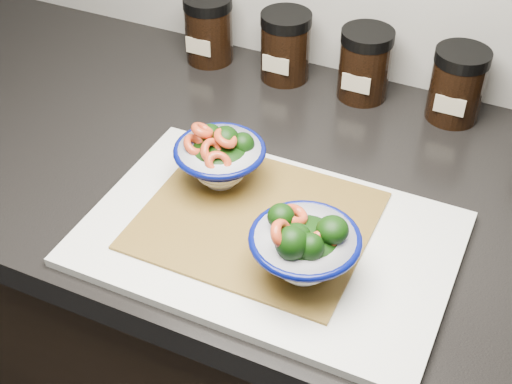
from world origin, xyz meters
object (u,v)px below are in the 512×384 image
at_px(spice_jar_a, 209,29).
at_px(cutting_board, 268,239).
at_px(spice_jar_d, 457,85).
at_px(bowl_right, 304,248).
at_px(bowl_left, 220,158).
at_px(spice_jar_c, 365,64).
at_px(spice_jar_b, 285,46).

bearing_deg(spice_jar_a, cutting_board, -53.26).
distance_m(cutting_board, spice_jar_d, 0.40).
distance_m(bowl_right, spice_jar_d, 0.42).
relative_size(cutting_board, bowl_left, 3.72).
height_order(bowl_right, spice_jar_c, bowl_right).
bearing_deg(spice_jar_b, spice_jar_a, 180.00).
relative_size(bowl_left, spice_jar_c, 1.07).
bearing_deg(spice_jar_c, spice_jar_a, 180.00).
xyz_separation_m(spice_jar_c, spice_jar_d, (0.14, 0.00, 0.00)).
height_order(spice_jar_a, spice_jar_c, same).
height_order(spice_jar_b, spice_jar_d, same).
height_order(spice_jar_c, spice_jar_d, same).
distance_m(bowl_left, spice_jar_c, 0.32).
xyz_separation_m(bowl_left, spice_jar_c, (0.10, 0.30, 0.00)).
bearing_deg(cutting_board, bowl_left, 146.55).
bearing_deg(bowl_left, spice_jar_d, 51.73).
bearing_deg(spice_jar_c, spice_jar_b, 180.00).
bearing_deg(cutting_board, bowl_right, -35.78).
relative_size(bowl_right, spice_jar_a, 1.13).
distance_m(cutting_board, spice_jar_a, 0.46).
xyz_separation_m(bowl_left, bowl_right, (0.16, -0.11, 0.00)).
bearing_deg(bowl_right, spice_jar_a, 129.25).
relative_size(bowl_right, spice_jar_c, 1.13).
height_order(bowl_right, spice_jar_b, bowl_right).
distance_m(spice_jar_b, spice_jar_d, 0.28).
distance_m(bowl_left, spice_jar_a, 0.35).
height_order(cutting_board, bowl_left, bowl_left).
distance_m(spice_jar_b, spice_jar_c, 0.13).
relative_size(bowl_right, spice_jar_b, 1.13).
bearing_deg(spice_jar_a, bowl_right, -50.75).
xyz_separation_m(bowl_right, spice_jar_a, (-0.34, 0.42, -0.00)).
xyz_separation_m(bowl_left, spice_jar_d, (0.24, 0.30, 0.00)).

